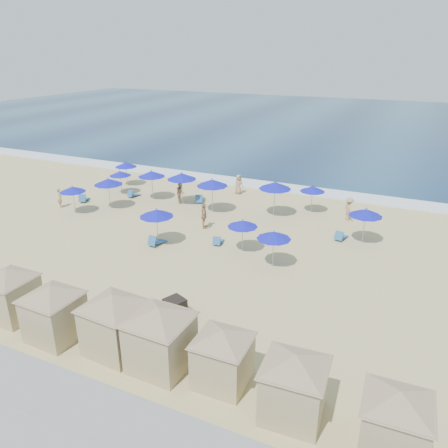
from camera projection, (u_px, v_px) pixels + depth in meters
The scene contains 35 objects.
ground at pixel (175, 251), 26.93m from camera, with size 160.00×160.00×0.00m, color tan.
ocean at pixel (344, 123), 73.16m from camera, with size 160.00×80.00×0.06m, color #0D274C.
surf_line at pixel (262, 185), 39.95m from camera, with size 160.00×2.50×0.08m, color white.
trash_bin at pixel (175, 307), 20.34m from camera, with size 0.86×0.86×0.86m, color black.
cabana_0 at pixel (9, 287), 19.87m from camera, with size 4.31×4.31×2.70m.
cabana_1 at pixel (53, 305), 18.38m from camera, with size 4.39×4.39×2.75m.
cabana_2 at pixel (114, 316), 17.54m from camera, with size 4.60×4.60×2.89m.
cabana_3 at pixel (160, 330), 16.61m from camera, with size 4.68×4.68×2.94m.
cabana_4 at pixel (223, 350), 15.86m from camera, with size 4.08×4.08×2.56m.
cabana_5 at pixel (295, 378), 14.38m from camera, with size 4.33×4.33×2.72m.
cabana_6 at pixel (397, 414), 13.02m from camera, with size 4.14×4.14×2.60m.
umbrella_0 at pixel (120, 173), 36.92m from camera, with size 1.84×1.84×2.10m.
umbrella_1 at pixel (73, 189), 32.47m from camera, with size 1.94×1.94×2.20m.
umbrella_2 at pixel (126, 165), 39.21m from camera, with size 1.97×1.97×2.25m.
umbrella_3 at pixel (108, 182), 33.40m from camera, with size 2.20×2.20×2.50m.
umbrella_4 at pixel (182, 176), 34.29m from camera, with size 2.34×2.34×2.66m.
umbrella_5 at pixel (212, 183), 32.55m from camera, with size 2.37×2.37×2.69m.
umbrella_6 at pixel (156, 213), 27.15m from camera, with size 2.15×2.15×2.45m.
umbrella_7 at pixel (275, 185), 31.79m from camera, with size 2.40×2.40×2.73m.
umbrella_8 at pixel (243, 224), 26.26m from camera, with size 1.87×1.87×2.13m.
umbrella_9 at pixel (313, 189), 32.71m from camera, with size 1.89×1.89×2.15m.
umbrella_10 at pixel (366, 212), 27.38m from camera, with size 2.10×2.10×2.39m.
umbrella_11 at pixel (274, 235), 24.37m from camera, with size 1.97×1.97×2.24m.
umbrella_12 at pixel (151, 174), 35.46m from camera, with size 2.21×2.21×2.51m.
beach_chair_0 at pixel (84, 199), 35.62m from camera, with size 1.06×1.42×0.72m.
beach_chair_1 at pixel (133, 194), 36.73m from camera, with size 0.75×1.28×0.66m.
beach_chair_2 at pixel (199, 199), 35.46m from camera, with size 1.07×1.46×0.74m.
beach_chair_3 at pixel (156, 241), 27.72m from camera, with size 0.73×1.38×0.73m.
beach_chair_4 at pixel (218, 241), 27.87m from camera, with size 0.66×1.18×0.62m.
beach_chair_5 at pixel (341, 236), 28.51m from camera, with size 0.78×1.32×0.68m.
beachgoer_0 at pixel (60, 198), 34.18m from camera, with size 0.57×0.37×1.56m, color tan.
beachgoer_1 at pixel (180, 193), 35.19m from camera, with size 0.82×0.64×1.69m, color tan.
beachgoer_2 at pixel (204, 216), 30.08m from camera, with size 1.06×0.44×1.82m, color tan.
beachgoer_3 at pixel (349, 209), 31.54m from camera, with size 1.11×0.64×1.71m, color tan.
beachgoer_4 at pixel (239, 184), 37.31m from camera, with size 0.82×0.54×1.69m, color tan.
Camera 1 is at (13.05, -20.78, 11.63)m, focal length 35.00 mm.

